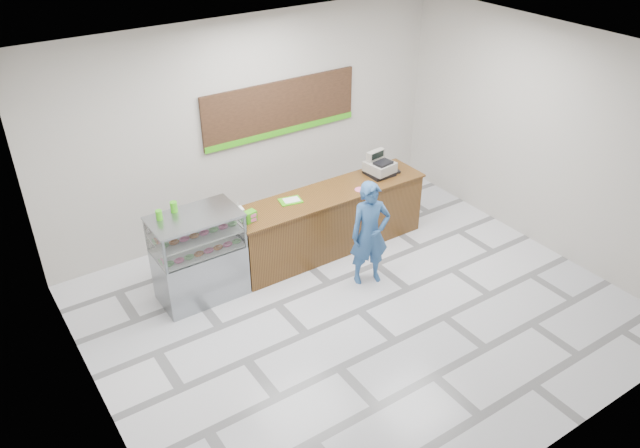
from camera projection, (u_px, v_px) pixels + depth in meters
floor at (360, 310)px, 8.74m from camera, size 7.00×7.00×0.00m
back_wall at (251, 126)px, 9.97m from camera, size 7.00×0.00×7.00m
ceiling at (370, 64)px, 6.94m from camera, size 7.00×7.00×0.00m
sales_counter at (330, 221)px, 9.84m from camera, size 3.26×0.76×1.03m
display_case at (199, 256)px, 8.70m from camera, size 1.22×0.72×1.33m
menu_board at (281, 109)px, 10.11m from camera, size 2.80×0.06×0.90m
cash_register at (379, 166)px, 10.03m from camera, size 0.45×0.47×0.38m
card_terminal at (397, 171)px, 10.17m from camera, size 0.11×0.17×0.04m
serving_tray at (291, 201)px, 9.32m from camera, size 0.37×0.30×0.02m
napkin_box at (238, 212)px, 8.93m from camera, size 0.16×0.16×0.12m
straw_cup at (238, 212)px, 8.93m from camera, size 0.08×0.08×0.12m
promo_box at (250, 216)px, 8.78m from camera, size 0.20×0.15×0.16m
donut_decal at (360, 190)px, 9.64m from camera, size 0.18×0.18×0.00m
green_cup_left at (159, 215)px, 8.24m from camera, size 0.09×0.09×0.14m
green_cup_right at (174, 207)px, 8.42m from camera, size 0.10×0.10×0.15m
customer at (370, 234)px, 8.96m from camera, size 0.68×0.55×1.61m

